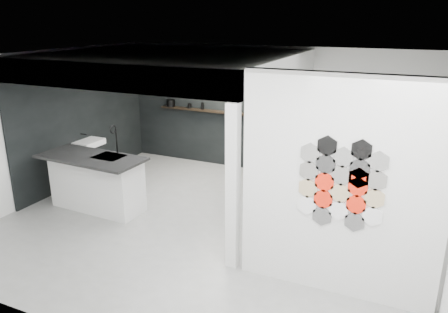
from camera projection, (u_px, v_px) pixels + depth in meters
floor at (211, 225)px, 7.45m from camera, size 7.00×6.00×0.01m
partition_panel at (339, 189)px, 5.28m from camera, size 2.45×0.15×2.80m
bay_clad_back at (217, 116)px, 10.17m from camera, size 4.40×0.04×2.35m
bay_clad_left at (86, 125)px, 9.32m from camera, size 0.04×4.00×2.35m
bulkhead at (171, 64)px, 8.04m from camera, size 4.40×4.00×0.40m
corner_column at (233, 188)px, 5.90m from camera, size 0.16×0.16×2.35m
fascia_beam at (102, 77)px, 6.38m from camera, size 4.40×0.16×0.40m
wall_basin at (89, 143)px, 9.15m from camera, size 0.40×0.60×0.12m
display_shelf at (219, 112)px, 10.00m from camera, size 3.00×0.15×0.04m
kitchen_island at (97, 181)px, 7.93m from camera, size 1.98×0.95×1.57m
stockpot at (171, 103)px, 10.47m from camera, size 0.23×0.23×0.16m
kettle at (253, 111)px, 9.64m from camera, size 0.19×0.19×0.15m
glass_bowl at (275, 114)px, 9.45m from camera, size 0.18×0.18×0.11m
glass_vase at (275, 113)px, 9.44m from camera, size 0.12×0.12×0.15m
bottle_dark at (202, 106)px, 10.13m from camera, size 0.08×0.08×0.16m
utensil_cup at (190, 106)px, 10.28m from camera, size 0.11×0.11×0.11m
hex_tile_cluster at (342, 184)px, 5.16m from camera, size 1.04×0.02×1.16m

